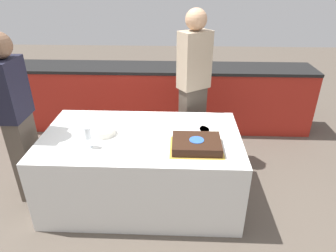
{
  "coord_description": "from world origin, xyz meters",
  "views": [
    {
      "loc": [
        0.35,
        -2.44,
        2.1
      ],
      "look_at": [
        0.26,
        0.0,
        0.83
      ],
      "focal_mm": 32.0,
      "sensor_mm": 36.0,
      "label": 1
    }
  ],
  "objects_px": {
    "person_cutting_cake": "(193,86)",
    "cake": "(196,144)",
    "wine_glass": "(88,134)",
    "person_seated_left": "(17,118)",
    "plate_stack": "(104,132)"
  },
  "relations": [
    {
      "from": "wine_glass",
      "to": "person_seated_left",
      "type": "bearing_deg",
      "value": 162.34
    },
    {
      "from": "person_cutting_cake",
      "to": "person_seated_left",
      "type": "relative_size",
      "value": 1.06
    },
    {
      "from": "cake",
      "to": "person_seated_left",
      "type": "distance_m",
      "value": 1.68
    },
    {
      "from": "wine_glass",
      "to": "person_cutting_cake",
      "type": "relative_size",
      "value": 0.11
    },
    {
      "from": "wine_glass",
      "to": "person_cutting_cake",
      "type": "bearing_deg",
      "value": 46.32
    },
    {
      "from": "cake",
      "to": "plate_stack",
      "type": "xyz_separation_m",
      "value": [
        -0.86,
        0.21,
        -0.01
      ]
    },
    {
      "from": "plate_stack",
      "to": "person_cutting_cake",
      "type": "distance_m",
      "value": 1.16
    },
    {
      "from": "person_cutting_cake",
      "to": "plate_stack",
      "type": "bearing_deg",
      "value": 6.71
    },
    {
      "from": "plate_stack",
      "to": "wine_glass",
      "type": "height_order",
      "value": "wine_glass"
    },
    {
      "from": "cake",
      "to": "wine_glass",
      "type": "distance_m",
      "value": 0.94
    },
    {
      "from": "plate_stack",
      "to": "person_cutting_cake",
      "type": "relative_size",
      "value": 0.12
    },
    {
      "from": "person_cutting_cake",
      "to": "cake",
      "type": "bearing_deg",
      "value": 55.68
    },
    {
      "from": "cake",
      "to": "plate_stack",
      "type": "relative_size",
      "value": 2.14
    },
    {
      "from": "cake",
      "to": "person_seated_left",
      "type": "height_order",
      "value": "person_seated_left"
    },
    {
      "from": "cake",
      "to": "person_cutting_cake",
      "type": "height_order",
      "value": "person_cutting_cake"
    }
  ]
}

